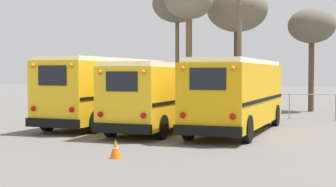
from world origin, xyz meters
name	(u,v)px	position (x,y,z in m)	size (l,w,h in m)	color
ground_plane	(169,128)	(0.00, 0.00, 0.00)	(160.00, 160.00, 0.00)	#5B5956
school_bus_0	(108,89)	(-3.34, 0.37, 1.78)	(2.96, 9.78, 3.28)	yellow
school_bus_1	(167,93)	(0.00, -0.30, 1.64)	(2.61, 10.18, 3.01)	yellow
school_bus_2	(237,93)	(3.34, -0.68, 1.71)	(2.82, 9.47, 3.14)	#EAAA0F
utility_pole	(239,51)	(1.59, 8.97, 3.94)	(1.80, 0.31, 7.60)	brown
bare_tree_0	(312,27)	(5.71, 12.93, 5.65)	(3.14, 3.14, 6.92)	brown
bare_tree_1	(189,4)	(-1.67, 9.01, 7.01)	(3.09, 3.09, 8.35)	brown
bare_tree_2	(237,10)	(0.78, 12.43, 6.90)	(4.19, 4.19, 8.55)	#473323
bare_tree_3	(177,5)	(-3.94, 13.69, 7.63)	(3.70, 3.70, 9.08)	brown
fence_line	(204,100)	(0.00, 6.46, 0.98)	(14.74, 0.06, 1.42)	#939399
traffic_cone	(116,149)	(1.21, -8.72, 0.29)	(0.36, 0.36, 0.58)	orange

